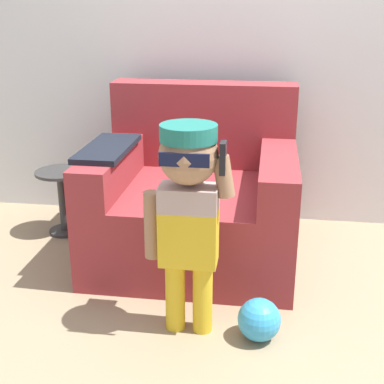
# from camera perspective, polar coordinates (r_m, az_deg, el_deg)

# --- Properties ---
(ground_plane) EXTENTS (10.00, 10.00, 0.00)m
(ground_plane) POSITION_cam_1_polar(r_m,az_deg,el_deg) (2.98, 4.55, -8.40)
(ground_plane) COLOR #998466
(wall_back) EXTENTS (10.00, 0.05, 2.60)m
(wall_back) POSITION_cam_1_polar(r_m,az_deg,el_deg) (3.46, 6.19, 17.96)
(wall_back) COLOR silver
(wall_back) RESTS_ON ground_plane
(armchair) EXTENTS (1.12, 1.02, 0.94)m
(armchair) POSITION_cam_1_polar(r_m,az_deg,el_deg) (3.06, 0.37, -0.71)
(armchair) COLOR maroon
(armchair) RESTS_ON ground_plane
(person_child) EXTENTS (0.39, 0.29, 0.94)m
(person_child) POSITION_cam_1_polar(r_m,az_deg,el_deg) (2.22, -0.41, -0.72)
(person_child) COLOR gold
(person_child) RESTS_ON ground_plane
(side_table) EXTENTS (0.31, 0.31, 0.41)m
(side_table) POSITION_cam_1_polar(r_m,az_deg,el_deg) (3.44, -13.64, -0.34)
(side_table) COLOR #333333
(side_table) RESTS_ON ground_plane
(toy_ball) EXTENTS (0.19, 0.19, 0.19)m
(toy_ball) POSITION_cam_1_polar(r_m,az_deg,el_deg) (2.41, 7.18, -13.36)
(toy_ball) COLOR #3399D1
(toy_ball) RESTS_ON ground_plane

